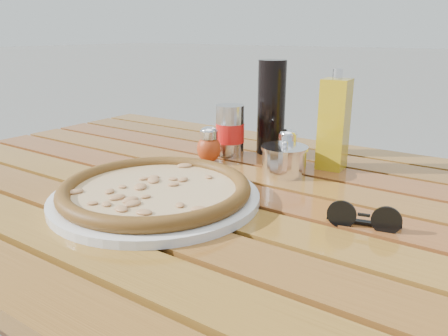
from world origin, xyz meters
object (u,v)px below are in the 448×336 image
Objects in this scene: olive_oil_cruet at (334,124)px; pepper_shaker at (209,145)px; table at (218,222)px; plate at (156,197)px; sunglasses at (364,218)px; oregano_shaker at (287,148)px; parmesan_tin at (284,160)px; dark_bottle at (271,107)px; pizza at (155,189)px; soda_can at (230,131)px.

pepper_shaker is at bearing -155.86° from olive_oil_cruet.
plate is at bearing -108.89° from table.
plate is 0.34m from sunglasses.
oregano_shaker is at bearing 123.83° from sunglasses.
oregano_shaker is at bearing -157.50° from olive_oil_cruet.
plate is at bearing -113.73° from parmesan_tin.
dark_bottle reaches higher than plate.
oregano_shaker is at bearing 25.03° from pepper_shaker.
pepper_shaker reaches higher than pizza.
olive_oil_cruet is 2.17× the size of parmesan_tin.
parmesan_tin is at bearing -69.16° from oregano_shaker.
pepper_shaker is at bearing 104.86° from pizza.
olive_oil_cruet is at bearing 59.31° from table.
table is 6.67× the size of olive_oil_cruet.
pepper_shaker is at bearing 132.23° from table.
oregano_shaker is 0.85× the size of parmesan_tin.
pizza is at bearing 180.00° from plate.
table is 0.20m from pepper_shaker.
pizza is at bearing -108.89° from table.
plate is 3.73× the size of parmesan_tin.
table is 0.16m from plate.
pizza is 3.58× the size of parmesan_tin.
pepper_shaker is 0.39× the size of olive_oil_cruet.
parmesan_tin is (0.17, -0.06, -0.03)m from soda_can.
plate is 0.26m from pepper_shaker.
olive_oil_cruet is 0.31m from sunglasses.
sunglasses is at bearing 15.99° from pizza.
table is at bearing 160.87° from sunglasses.
plate is at bearing -75.14° from pepper_shaker.
table is at bearing -120.69° from olive_oil_cruet.
soda_can reaches higher than sunglasses.
oregano_shaker is (0.09, 0.32, 0.02)m from pizza.
sunglasses is at bearing -20.98° from pepper_shaker.
olive_oil_cruet is (0.24, 0.04, 0.04)m from soda_can.
olive_oil_cruet reaches higher than parmesan_tin.
sunglasses is at bearing -43.40° from oregano_shaker.
plate is 1.04× the size of pizza.
dark_bottle is 2.00× the size of sunglasses.
table is 0.32m from olive_oil_cruet.
dark_bottle is at bearing 97.07° from table.
parmesan_tin is at bearing 66.27° from plate.
pizza is 4.22× the size of oregano_shaker.
parmesan_tin is (0.11, 0.26, 0.01)m from pizza.
pizza is at bearing -91.47° from dark_bottle.
parmesan_tin is (0.02, -0.06, -0.01)m from oregano_shaker.
dark_bottle is at bearing 137.67° from oregano_shaker.
pizza is at bearing -80.02° from soda_can.
pizza is at bearing -116.75° from olive_oil_cruet.
sunglasses is at bearing 15.99° from plate.
sunglasses is (0.29, -0.03, 0.09)m from table.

